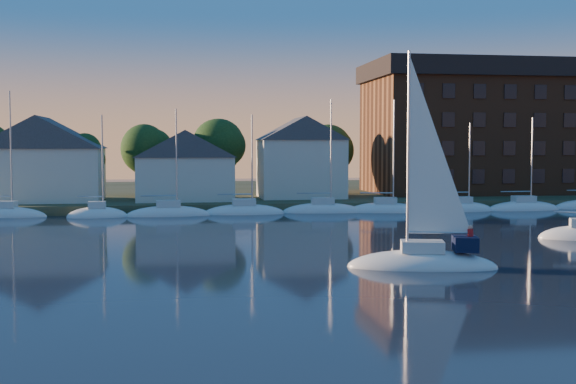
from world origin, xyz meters
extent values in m
plane|color=black|center=(0.00, 0.00, 0.00)|extent=(260.00, 260.00, 0.00)
cube|color=#303720|center=(0.00, 75.00, 0.00)|extent=(160.00, 50.00, 2.00)
cube|color=brown|center=(0.00, 52.00, 0.00)|extent=(120.00, 3.00, 1.00)
cube|color=beige|center=(-22.00, 58.00, 4.00)|extent=(13.00, 9.00, 6.00)
cube|color=beige|center=(-6.00, 57.00, 3.50)|extent=(11.00, 8.00, 5.00)
cube|color=beige|center=(8.00, 59.00, 4.50)|extent=(10.00, 8.00, 7.00)
cube|color=brown|center=(34.00, 65.00, 8.50)|extent=(30.00, 16.00, 15.00)
cube|color=black|center=(34.00, 65.00, 17.20)|extent=(31.00, 17.00, 2.40)
cylinder|color=#322217|center=(-26.00, 63.00, 2.75)|extent=(0.50, 0.50, 3.50)
sphere|color=#183413|center=(-26.00, 63.00, 7.20)|extent=(5.40, 5.40, 5.40)
cylinder|color=#322217|center=(-18.00, 63.00, 2.75)|extent=(0.50, 0.50, 3.50)
sphere|color=#183413|center=(-18.00, 63.00, 7.20)|extent=(5.40, 5.40, 5.40)
cylinder|color=#322217|center=(-10.00, 63.00, 2.75)|extent=(0.50, 0.50, 3.50)
sphere|color=#183413|center=(-10.00, 63.00, 7.20)|extent=(5.40, 5.40, 5.40)
cylinder|color=#322217|center=(-2.00, 63.00, 2.75)|extent=(0.50, 0.50, 3.50)
sphere|color=#183413|center=(-2.00, 63.00, 7.20)|extent=(5.40, 5.40, 5.40)
cylinder|color=#322217|center=(6.00, 63.00, 2.75)|extent=(0.50, 0.50, 3.50)
sphere|color=#183413|center=(6.00, 63.00, 7.20)|extent=(5.40, 5.40, 5.40)
cylinder|color=#322217|center=(14.00, 63.00, 2.75)|extent=(0.50, 0.50, 3.50)
sphere|color=#183413|center=(14.00, 63.00, 7.20)|extent=(5.40, 5.40, 5.40)
cylinder|color=#322217|center=(22.00, 63.00, 2.75)|extent=(0.50, 0.50, 3.50)
sphere|color=#183413|center=(22.00, 63.00, 7.20)|extent=(5.40, 5.40, 5.40)
cylinder|color=#322217|center=(30.00, 63.00, 2.75)|extent=(0.50, 0.50, 3.50)
sphere|color=#183413|center=(30.00, 63.00, 7.20)|extent=(5.40, 5.40, 5.40)
cylinder|color=#322217|center=(38.00, 63.00, 2.75)|extent=(0.50, 0.50, 3.50)
sphere|color=#183413|center=(38.00, 63.00, 7.20)|extent=(5.40, 5.40, 5.40)
cylinder|color=#322217|center=(46.00, 63.00, 2.75)|extent=(0.50, 0.50, 3.50)
sphere|color=#183413|center=(46.00, 63.00, 7.20)|extent=(5.40, 5.40, 5.40)
ellipsoid|color=white|center=(-24.00, 49.00, 0.00)|extent=(7.50, 2.40, 2.20)
cube|color=silver|center=(-24.00, 49.00, 1.30)|extent=(2.10, 1.32, 0.70)
cylinder|color=#A5A8AD|center=(-23.25, 49.00, 5.95)|extent=(0.16, 0.16, 10.00)
ellipsoid|color=white|center=(-16.00, 49.00, 0.00)|extent=(7.50, 2.40, 2.20)
cube|color=silver|center=(-16.00, 49.00, 1.30)|extent=(2.10, 1.32, 0.70)
cylinder|color=#A5A8AD|center=(-15.25, 49.00, 5.95)|extent=(0.16, 0.16, 10.00)
cylinder|color=#A5A8AD|center=(-16.82, 49.00, 2.15)|extent=(3.15, 0.12, 0.12)
ellipsoid|color=white|center=(-8.00, 49.00, 0.00)|extent=(7.50, 2.40, 2.20)
cube|color=silver|center=(-8.00, 49.00, 1.30)|extent=(2.10, 1.32, 0.70)
cylinder|color=#A5A8AD|center=(-7.25, 49.00, 5.95)|extent=(0.16, 0.16, 10.00)
cylinder|color=#A5A8AD|center=(-8.82, 49.00, 2.15)|extent=(3.15, 0.12, 0.12)
ellipsoid|color=white|center=(0.00, 49.00, 0.00)|extent=(7.50, 2.40, 2.20)
cube|color=silver|center=(0.00, 49.00, 1.30)|extent=(2.10, 1.32, 0.70)
cylinder|color=#A5A8AD|center=(0.75, 49.00, 5.95)|extent=(0.16, 0.16, 10.00)
cylinder|color=#A5A8AD|center=(-0.82, 49.00, 2.15)|extent=(3.15, 0.12, 0.12)
ellipsoid|color=white|center=(8.00, 49.00, 0.00)|extent=(7.50, 2.40, 2.20)
cube|color=silver|center=(8.00, 49.00, 1.30)|extent=(2.10, 1.32, 0.70)
cylinder|color=#A5A8AD|center=(8.75, 49.00, 5.95)|extent=(0.16, 0.16, 10.00)
cylinder|color=#A5A8AD|center=(7.17, 49.00, 2.15)|extent=(3.15, 0.12, 0.12)
ellipsoid|color=white|center=(16.00, 49.00, 0.00)|extent=(7.50, 2.40, 2.20)
cube|color=silver|center=(16.00, 49.00, 1.30)|extent=(2.10, 1.32, 0.70)
cylinder|color=#A5A8AD|center=(16.75, 49.00, 5.95)|extent=(0.16, 0.16, 10.00)
cylinder|color=#A5A8AD|center=(15.18, 49.00, 2.15)|extent=(3.15, 0.12, 0.12)
ellipsoid|color=white|center=(24.00, 49.00, 0.00)|extent=(7.50, 2.40, 2.20)
cube|color=silver|center=(24.00, 49.00, 1.30)|extent=(2.10, 1.32, 0.70)
cylinder|color=#A5A8AD|center=(24.75, 49.00, 5.95)|extent=(0.16, 0.16, 10.00)
cylinder|color=#A5A8AD|center=(23.18, 49.00, 2.15)|extent=(3.15, 0.12, 0.12)
ellipsoid|color=white|center=(32.00, 49.00, 0.00)|extent=(7.50, 2.40, 2.20)
cube|color=silver|center=(32.00, 49.00, 1.30)|extent=(2.10, 1.32, 0.70)
cylinder|color=#A5A8AD|center=(32.75, 49.00, 5.95)|extent=(0.16, 0.16, 10.00)
cylinder|color=#A5A8AD|center=(31.18, 49.00, 2.15)|extent=(3.15, 0.12, 0.12)
ellipsoid|color=white|center=(7.65, 13.89, 0.00)|extent=(9.51, 5.00, 2.20)
cube|color=silver|center=(7.65, 13.89, 1.30)|extent=(2.85, 2.17, 0.70)
cylinder|color=#A5A8AD|center=(6.77, 14.11, 7.00)|extent=(0.16, 0.16, 12.09)
cylinder|color=#A5A8AD|center=(8.62, 13.66, 2.15)|extent=(3.73, 1.02, 0.12)
cube|color=black|center=(10.11, 13.29, 1.50)|extent=(1.78, 2.04, 0.90)
cylinder|color=#A5A8AD|center=(23.84, 24.77, 2.15)|extent=(2.64, 1.16, 0.12)
camera|label=1|loc=(-7.03, -27.60, 7.46)|focal=45.00mm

